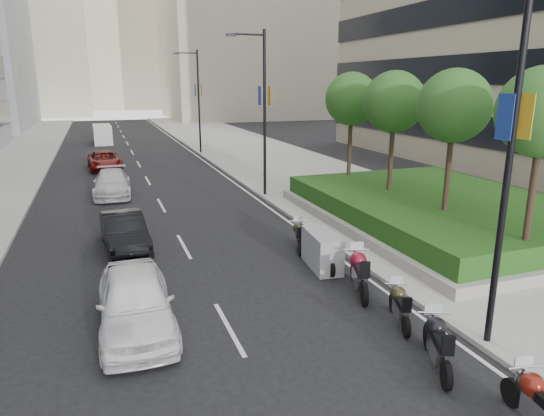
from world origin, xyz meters
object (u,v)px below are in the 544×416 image
motorcycle_6 (299,236)px  car_d (105,160)px  motorcycle_2 (437,343)px  motorcycle_1 (539,404)px  motorcycle_4 (359,272)px  lamp_post_0 (506,141)px  lamp_post_1 (262,106)px  car_a (135,302)px  car_b (124,232)px  motorcycle_5 (322,251)px  lamp_post_2 (197,96)px  delivery_van (103,135)px  car_c (112,183)px  motorcycle_3 (400,305)px

motorcycle_6 → car_d: (-6.72, 21.17, 0.13)m
motorcycle_2 → motorcycle_1: bearing=-146.5°
motorcycle_2 → motorcycle_4: motorcycle_4 is taller
motorcycle_1 → lamp_post_0: bearing=-14.5°
lamp_post_1 → car_a: bearing=-120.9°
motorcycle_2 → car_d: 30.40m
motorcycle_4 → car_a: bearing=110.3°
motorcycle_6 → car_b: size_ratio=0.46×
lamp_post_1 → car_b: lamp_post_1 is taller
motorcycle_2 → motorcycle_5: bearing=22.7°
car_a → car_b: bearing=90.2°
lamp_post_2 → car_b: lamp_post_2 is taller
motorcycle_5 → delivery_van: delivery_van is taller
car_c → delivery_van: size_ratio=1.06×
motorcycle_1 → motorcycle_5: (-0.26, 8.79, 0.08)m
car_c → car_d: bearing=93.8°
car_c → motorcycle_6: bearing=-59.3°
motorcycle_4 → car_a: (-6.68, -0.12, 0.15)m
motorcycle_1 → car_b: size_ratio=0.49×
motorcycle_1 → car_d: (-6.97, 32.07, 0.11)m
lamp_post_1 → motorcycle_4: (-1.26, -13.12, -4.42)m
motorcycle_2 → lamp_post_1: bearing=18.7°
car_a → delivery_van: 41.87m
lamp_post_1 → car_a: lamp_post_1 is taller
motorcycle_4 → delivery_van: (-6.78, 41.75, 0.25)m
car_b → delivery_van: size_ratio=0.92×
motorcycle_2 → car_b: 12.46m
car_b → car_d: bearing=86.7°
lamp_post_0 → motorcycle_3: 5.02m
motorcycle_1 → car_b: (-6.63, 13.19, 0.14)m
motorcycle_2 → car_b: bearing=54.0°
lamp_post_1 → motorcycle_2: size_ratio=4.31×
motorcycle_1 → motorcycle_4: (-0.04, 6.58, 0.09)m
lamp_post_0 → lamp_post_1: 17.00m
motorcycle_3 → car_d: car_d is taller
motorcycle_5 → delivery_van: 40.09m
motorcycle_4 → lamp_post_0: bearing=-142.7°
car_a → car_c: size_ratio=0.96×
motorcycle_3 → motorcycle_4: (-0.02, 2.14, 0.13)m
lamp_post_0 → motorcycle_3: (-1.23, 1.73, -4.54)m
car_b → delivery_van: (-0.19, 35.15, 0.19)m
motorcycle_5 → car_a: car_a is taller
motorcycle_5 → delivery_van: size_ratio=0.48×
lamp_post_1 → delivery_van: lamp_post_1 is taller
lamp_post_1 → car_c: (-7.97, 3.29, -4.35)m
car_d → delivery_van: delivery_van is taller
lamp_post_1 → car_c: lamp_post_1 is taller
lamp_post_1 → motorcycle_5: (-1.47, -10.92, -4.42)m
motorcycle_1 → car_d: bearing=21.9°
lamp_post_2 → motorcycle_2: (-1.62, -35.32, -4.47)m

